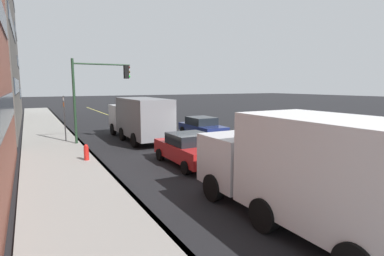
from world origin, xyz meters
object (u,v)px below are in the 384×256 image
Objects in this scene: street_sign_post at (64,116)px; traffic_light_mast at (97,86)px; car_navy at (202,126)px; car_red at (189,149)px; car_white at (303,149)px; truck_gray at (139,118)px; truck_white at (313,170)px; fire_hydrant at (86,154)px.

traffic_light_mast is at bearing -122.78° from street_sign_post.
car_red is at bearing 145.42° from car_navy.
car_navy is 1.02× the size of car_white.
street_sign_post is at bearing 74.85° from truck_gray.
truck_gray reaches higher than car_navy.
truck_gray is 14.97m from truck_white.
car_white reaches higher than fire_hydrant.
car_navy is at bearing -0.32° from car_white.
car_white is at bearing 179.68° from car_navy.
car_white is 14.87m from street_sign_post.
truck_gray is 6.64m from fire_hydrant.
car_red reaches higher than car_navy.
car_red is 10.00m from street_sign_post.
truck_white is 10.94m from fire_hydrant.
street_sign_post is 6.29m from fire_hydrant.
truck_gray is (7.52, -0.04, 0.81)m from car_red.
car_red is at bearing 179.72° from truck_gray.
truck_white is 2.33× the size of street_sign_post.
truck_white is at bearing -170.87° from traffic_light_mast.
fire_hydrant is at bearing 138.01° from truck_gray.
car_white is 11.27m from truck_gray.
street_sign_post reaches higher than fire_hydrant.
car_red is 0.97× the size of car_navy.
traffic_light_mast is at bearing 9.13° from truck_white.
street_sign_post is (8.79, 4.65, 1.06)m from car_red.
truck_white is 1.34× the size of traffic_light_mast.
car_navy is 4.88m from truck_gray.
truck_gray is (10.20, 4.72, 0.79)m from car_white.
car_white is at bearing -155.17° from truck_gray.
car_navy is 15.33m from truck_white.
truck_white is (-14.97, 0.35, 0.03)m from truck_gray.
car_white is 1.41× the size of street_sign_post.
car_red is 7.50m from truck_white.
traffic_light_mast is 6.11m from fire_hydrant.
traffic_light_mast reaches higher than truck_gray.
car_white is at bearing -120.38° from fire_hydrant.
car_white is at bearing -140.65° from street_sign_post.
traffic_light_mast is at bearing -18.33° from fire_hydrant.
truck_gray is at bearing 83.49° from car_navy.
truck_white is (-7.44, 0.31, 0.84)m from car_red.
fire_hydrant is (-4.32, 9.16, -0.27)m from car_navy.
street_sign_post is (1.27, 4.69, 0.24)m from truck_gray.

